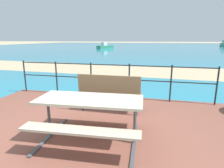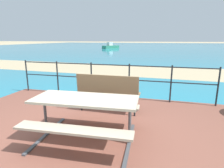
% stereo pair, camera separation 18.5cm
% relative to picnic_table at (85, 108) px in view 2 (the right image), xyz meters
% --- Properties ---
extents(ground_plane, '(240.00, 240.00, 0.00)m').
position_rel_picnic_table_xyz_m(ground_plane, '(-0.28, 0.06, -0.65)').
color(ground_plane, tan).
extents(patio_paving, '(6.40, 5.20, 0.06)m').
position_rel_picnic_table_xyz_m(patio_paving, '(-0.28, 0.06, -0.62)').
color(patio_paving, brown).
rests_on(patio_paving, ground).
extents(sea_water, '(90.00, 90.00, 0.01)m').
position_rel_picnic_table_xyz_m(sea_water, '(-0.28, 40.06, -0.65)').
color(sea_water, teal).
rests_on(sea_water, ground).
extents(beach_strip, '(54.11, 5.92, 0.01)m').
position_rel_picnic_table_xyz_m(beach_strip, '(-0.28, 8.10, -0.65)').
color(beach_strip, tan).
rests_on(beach_strip, ground).
extents(picnic_table, '(1.87, 1.49, 0.77)m').
position_rel_picnic_table_xyz_m(picnic_table, '(0.00, 0.00, 0.00)').
color(picnic_table, '#BCAD93').
rests_on(picnic_table, patio_paving).
extents(park_bench, '(1.50, 0.41, 0.94)m').
position_rel_picnic_table_xyz_m(park_bench, '(0.01, 1.33, -0.02)').
color(park_bench, '#8C704C').
rests_on(park_bench, patio_paving).
extents(railing_fence, '(5.94, 0.04, 1.05)m').
position_rel_picnic_table_xyz_m(railing_fence, '(-0.28, 2.50, 0.07)').
color(railing_fence, '#1E2328').
rests_on(railing_fence, patio_paving).
extents(boat_mid, '(2.75, 3.96, 1.17)m').
position_rel_picnic_table_xyz_m(boat_mid, '(-8.66, 32.66, -0.28)').
color(boat_mid, '#338466').
rests_on(boat_mid, sea_water).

